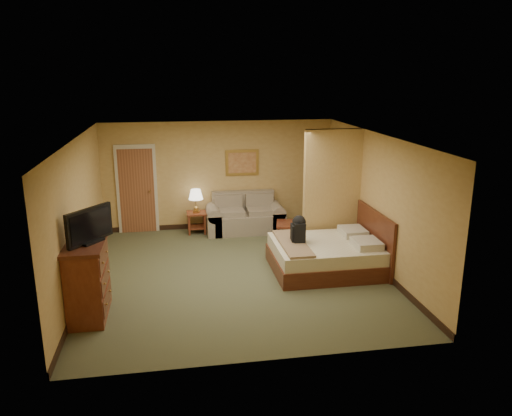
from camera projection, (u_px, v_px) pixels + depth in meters
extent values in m
plane|color=#505436|center=(236.00, 274.00, 9.49)|extent=(6.00, 6.00, 0.00)
plane|color=white|center=(234.00, 137.00, 8.80)|extent=(6.00, 6.00, 0.00)
cube|color=tan|center=(219.00, 175.00, 12.00)|extent=(5.50, 0.02, 2.60)
cube|color=tan|center=(79.00, 215.00, 8.70)|extent=(0.02, 6.00, 2.60)
cube|color=tan|center=(377.00, 202.00, 9.59)|extent=(0.02, 6.00, 2.60)
cube|color=tan|center=(332.00, 192.00, 10.38)|extent=(1.20, 0.15, 2.60)
cube|color=beige|center=(137.00, 189.00, 11.72)|extent=(0.94, 0.06, 2.10)
cube|color=brown|center=(137.00, 191.00, 11.72)|extent=(0.80, 0.04, 2.00)
cylinder|color=#B98E44|center=(150.00, 191.00, 11.72)|extent=(0.04, 0.12, 0.04)
cube|color=black|center=(220.00, 225.00, 12.32)|extent=(5.50, 0.02, 0.12)
cube|color=gray|center=(245.00, 223.00, 11.92)|extent=(1.51, 0.81, 0.45)
cube|color=gray|center=(243.00, 200.00, 12.13)|extent=(1.51, 0.19, 0.48)
cube|color=gray|center=(214.00, 223.00, 11.79)|extent=(0.32, 0.81, 0.51)
cube|color=gray|center=(276.00, 220.00, 12.04)|extent=(0.32, 0.81, 0.51)
cube|color=maroon|center=(196.00, 213.00, 11.79)|extent=(0.46, 0.46, 0.04)
cube|color=maroon|center=(197.00, 227.00, 11.88)|extent=(0.38, 0.38, 0.03)
cube|color=maroon|center=(189.00, 226.00, 11.65)|extent=(0.05, 0.05, 0.47)
cube|color=maroon|center=(205.00, 225.00, 11.71)|extent=(0.05, 0.05, 0.47)
cube|color=maroon|center=(189.00, 221.00, 12.00)|extent=(0.05, 0.05, 0.47)
cube|color=maroon|center=(204.00, 221.00, 12.06)|extent=(0.05, 0.05, 0.47)
cylinder|color=#B98E44|center=(196.00, 212.00, 11.78)|extent=(0.17, 0.17, 0.04)
cylinder|color=#B98E44|center=(196.00, 203.00, 11.72)|extent=(0.02, 0.02, 0.28)
cone|color=white|center=(196.00, 194.00, 11.67)|extent=(0.34, 0.34, 0.23)
cube|color=maroon|center=(291.00, 224.00, 11.23)|extent=(0.78, 0.78, 0.04)
cube|color=maroon|center=(291.00, 235.00, 11.30)|extent=(0.67, 0.67, 0.03)
cube|color=maroon|center=(282.00, 237.00, 10.98)|extent=(0.05, 0.05, 0.39)
cube|color=maroon|center=(300.00, 228.00, 11.60)|extent=(0.05, 0.05, 0.39)
cube|color=#B78E3F|center=(242.00, 163.00, 11.99)|extent=(0.80, 0.03, 0.62)
cube|color=#A75B33|center=(242.00, 163.00, 11.97)|extent=(0.67, 0.02, 0.49)
cube|color=maroon|center=(88.00, 282.00, 7.72)|extent=(0.53, 1.06, 1.16)
cube|color=#4B1E11|center=(84.00, 244.00, 7.55)|extent=(0.60, 1.14, 0.06)
cube|color=black|center=(91.00, 241.00, 7.56)|extent=(0.41, 0.44, 0.03)
cube|color=black|center=(89.00, 225.00, 7.49)|extent=(0.58, 0.74, 0.53)
cube|color=#4B1E11|center=(326.00, 262.00, 9.64)|extent=(2.07, 1.66, 0.31)
cube|color=#EDE7C2|center=(327.00, 249.00, 9.57)|extent=(2.01, 1.60, 0.25)
cube|color=#4B1E11|center=(374.00, 239.00, 9.69)|extent=(0.06, 1.76, 1.14)
cube|color=beige|center=(367.00, 244.00, 9.28)|extent=(0.47, 0.57, 0.15)
cube|color=beige|center=(353.00, 232.00, 9.97)|extent=(0.47, 0.57, 0.15)
cube|color=olive|center=(293.00, 243.00, 9.42)|extent=(0.47, 1.56, 0.05)
cube|color=black|center=(299.00, 232.00, 9.45)|extent=(0.24, 0.33, 0.42)
sphere|color=black|center=(299.00, 222.00, 9.39)|extent=(0.25, 0.25, 0.25)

